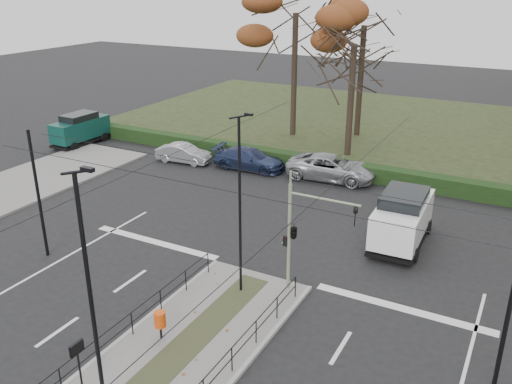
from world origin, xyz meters
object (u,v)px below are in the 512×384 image
(parked_car_third, at_px, (249,159))
(parked_car_fourth, at_px, (332,168))
(traffic_light, at_px, (295,231))
(bare_tree_center, at_px, (364,34))
(white_van, at_px, (402,217))
(streetlamp_median_near, at_px, (93,309))
(rust_tree, at_px, (296,13))
(parked_car_second, at_px, (184,153))
(streetlamp_median_far, at_px, (240,205))
(litter_bin, at_px, (160,320))
(bare_tree_near, at_px, (354,53))
(green_van, at_px, (80,128))
(info_panel, at_px, (77,354))

(parked_car_third, distance_m, parked_car_fourth, 5.59)
(parked_car_third, bearing_deg, traffic_light, -147.45)
(parked_car_fourth, height_order, bare_tree_center, bare_tree_center)
(parked_car_third, height_order, white_van, white_van)
(streetlamp_median_near, relative_size, rust_tree, 0.64)
(white_van, bearing_deg, parked_car_fourth, 132.17)
(parked_car_second, distance_m, parked_car_third, 4.75)
(parked_car_third, relative_size, parked_car_fourth, 0.87)
(streetlamp_median_near, height_order, rust_tree, rust_tree)
(streetlamp_median_far, bearing_deg, litter_bin, -103.19)
(white_van, bearing_deg, parked_car_second, 162.61)
(litter_bin, distance_m, white_van, 12.85)
(rust_tree, relative_size, bare_tree_near, 1.20)
(litter_bin, distance_m, bare_tree_center, 29.71)
(parked_car_third, bearing_deg, green_van, 91.15)
(bare_tree_near, bearing_deg, bare_tree_center, 101.32)
(traffic_light, bearing_deg, green_van, 153.61)
(litter_bin, xyz_separation_m, green_van, (-20.20, 16.56, 0.35))
(info_panel, xyz_separation_m, parked_car_third, (-5.75, 20.97, -0.95))
(parked_car_fourth, bearing_deg, streetlamp_median_far, -178.66)
(green_van, bearing_deg, traffic_light, -26.39)
(parked_car_second, xyz_separation_m, rust_tree, (3.83, 9.72, 8.81))
(white_van, height_order, green_van, white_van)
(streetlamp_median_far, relative_size, parked_car_second, 1.91)
(info_panel, relative_size, parked_car_second, 0.50)
(streetlamp_median_near, bearing_deg, rust_tree, 105.09)
(parked_car_fourth, bearing_deg, parked_car_second, 94.21)
(parked_car_fourth, bearing_deg, litter_bin, 177.03)
(litter_bin, xyz_separation_m, bare_tree_center, (-2.36, 28.76, 7.05))
(rust_tree, bearing_deg, streetlamp_median_near, -74.91)
(streetlamp_median_near, height_order, parked_car_second, streetlamp_median_near)
(streetlamp_median_far, bearing_deg, bare_tree_center, 97.62)
(litter_bin, height_order, parked_car_fourth, parked_car_fourth)
(parked_car_second, bearing_deg, parked_car_third, -85.32)
(bare_tree_center, bearing_deg, green_van, -145.64)
(streetlamp_median_near, distance_m, parked_car_third, 23.15)
(traffic_light, distance_m, streetlamp_median_far, 2.42)
(traffic_light, relative_size, bare_tree_center, 0.40)
(traffic_light, distance_m, parked_car_second, 17.97)
(streetlamp_median_far, bearing_deg, streetlamp_median_near, -87.78)
(traffic_light, distance_m, green_van, 25.72)
(bare_tree_center, bearing_deg, white_van, -65.38)
(bare_tree_center, bearing_deg, streetlamp_median_near, -83.70)
(streetlamp_median_near, xyz_separation_m, white_van, (4.24, 15.67, -2.80))
(bare_tree_center, bearing_deg, parked_car_third, -108.64)
(streetlamp_median_near, bearing_deg, white_van, 74.86)
(rust_tree, bearing_deg, parked_car_third, -84.59)
(traffic_light, xyz_separation_m, parked_car_third, (-8.92, 12.45, -2.08))
(parked_car_second, distance_m, bare_tree_center, 16.43)
(info_panel, height_order, white_van, white_van)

